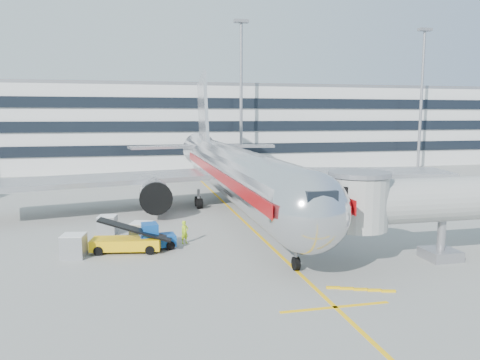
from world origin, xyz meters
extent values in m
plane|color=gray|center=(0.00, 0.00, 0.00)|extent=(180.00, 180.00, 0.00)
cube|color=#FFB90D|center=(0.00, 10.00, 0.01)|extent=(0.25, 70.00, 0.01)
cube|color=#FFB90D|center=(0.00, -14.00, 0.01)|extent=(6.00, 0.25, 0.01)
cylinder|color=silver|center=(0.00, 8.00, 4.20)|extent=(5.00, 36.00, 5.00)
sphere|color=silver|center=(0.00, -10.00, 4.20)|extent=(5.00, 5.00, 5.00)
cone|color=silver|center=(0.00, 31.00, 4.80)|extent=(5.00, 10.00, 5.00)
cube|color=black|center=(0.00, -11.50, 5.33)|extent=(1.80, 1.20, 0.90)
cube|color=#B7B7BC|center=(13.00, 13.50, 3.40)|extent=(24.95, 12.07, 0.50)
cube|color=#B7B7BC|center=(-13.00, 13.50, 3.40)|extent=(24.95, 12.07, 0.50)
cylinder|color=#99999E|center=(8.00, 10.00, 2.20)|extent=(3.00, 4.20, 3.00)
cylinder|color=#99999E|center=(-8.00, 10.00, 2.20)|extent=(3.00, 4.20, 3.00)
cylinder|color=black|center=(8.00, 8.00, 2.20)|extent=(3.10, 0.50, 3.10)
cylinder|color=black|center=(-8.00, 8.00, 2.20)|extent=(3.10, 0.50, 3.10)
cube|color=#B7B7BC|center=(0.00, 31.50, 9.20)|extent=(0.45, 9.39, 13.72)
cube|color=#B7B7BC|center=(5.50, 32.00, 5.40)|extent=(10.41, 4.94, 0.35)
cube|color=#B7B7BC|center=(-5.50, 32.00, 5.40)|extent=(10.41, 4.94, 0.35)
cylinder|color=gray|center=(0.00, -8.00, 0.90)|extent=(0.24, 0.24, 1.80)
cylinder|color=black|center=(0.00, -8.00, 0.45)|extent=(0.35, 0.90, 0.90)
cylinder|color=gray|center=(3.20, 14.00, 1.00)|extent=(0.30, 0.30, 2.00)
cylinder|color=gray|center=(-3.20, 14.00, 1.00)|extent=(0.30, 0.30, 2.00)
cube|color=#A40B0F|center=(2.52, 8.00, 4.50)|extent=(0.06, 38.00, 0.90)
cube|color=#A40B0F|center=(-2.52, 8.00, 4.50)|extent=(0.06, 38.00, 0.90)
cylinder|color=#A8A8A3|center=(10.50, -8.00, 4.20)|extent=(13.00, 3.00, 3.00)
cylinder|color=#A8A8A3|center=(4.20, -8.00, 4.20)|extent=(3.80, 3.80, 3.40)
cylinder|color=gray|center=(4.20, -8.00, 6.10)|extent=(4.00, 4.00, 0.30)
cube|color=black|center=(2.90, -8.00, 4.20)|extent=(1.40, 2.60, 2.60)
cylinder|color=gray|center=(10.50, -8.00, 1.60)|extent=(0.56, 0.56, 3.20)
cube|color=gray|center=(10.50, -8.00, 0.35)|extent=(2.20, 2.20, 0.70)
cylinder|color=black|center=(9.60, -8.00, 0.35)|extent=(0.35, 0.70, 0.70)
cylinder|color=black|center=(11.40, -8.00, 0.35)|extent=(0.35, 0.70, 0.70)
cube|color=silver|center=(0.00, 58.00, 7.50)|extent=(150.00, 24.00, 15.00)
cube|color=black|center=(0.00, 45.90, 4.00)|extent=(150.00, 0.30, 1.80)
cube|color=black|center=(0.00, 45.90, 8.00)|extent=(150.00, 0.30, 1.80)
cube|color=black|center=(0.00, 45.90, 12.00)|extent=(150.00, 0.30, 1.80)
cube|color=gray|center=(0.00, 58.00, 15.30)|extent=(150.00, 24.00, 0.60)
cylinder|color=gray|center=(8.00, 42.00, 12.50)|extent=(0.50, 0.50, 25.00)
cube|color=gray|center=(8.00, 42.00, 25.20)|extent=(2.40, 1.20, 0.50)
cylinder|color=gray|center=(42.00, 42.00, 12.50)|extent=(0.50, 0.50, 25.00)
cube|color=gray|center=(42.00, 42.00, 25.20)|extent=(2.40, 1.20, 0.50)
cube|color=#F1B50A|center=(-10.64, -1.35, 0.62)|extent=(5.20, 2.60, 0.79)
cube|color=black|center=(-10.64, -1.35, 1.64)|extent=(5.35, 2.09, 1.73)
cylinder|color=black|center=(-12.29, -0.27, 0.34)|extent=(0.72, 0.42, 0.68)
cylinder|color=black|center=(-12.55, -1.83, 0.34)|extent=(0.72, 0.42, 0.68)
cylinder|color=black|center=(-8.73, -0.87, 0.34)|extent=(0.72, 0.42, 0.68)
cylinder|color=black|center=(-8.99, -2.43, 0.34)|extent=(0.72, 0.42, 0.68)
cube|color=#0D418F|center=(-8.37, -0.95, 0.60)|extent=(2.73, 1.75, 0.83)
cube|color=#0D418F|center=(-8.92, -1.01, 1.43)|extent=(1.25, 1.50, 1.02)
cube|color=black|center=(-8.92, -1.01, 1.76)|extent=(1.14, 1.31, 0.09)
cylinder|color=black|center=(-9.27, -0.35, 0.32)|extent=(0.67, 0.35, 0.65)
cylinder|color=black|center=(-9.12, -1.73, 0.32)|extent=(0.67, 0.35, 0.65)
cylinder|color=black|center=(-7.62, -0.17, 0.32)|extent=(0.67, 0.35, 0.65)
cylinder|color=black|center=(-7.47, -1.55, 0.32)|extent=(0.67, 0.35, 0.65)
cube|color=#A6A8AD|center=(-14.19, -1.92, 0.80)|extent=(1.77, 1.77, 1.59)
cube|color=white|center=(-14.19, -1.92, 1.61)|extent=(1.77, 1.77, 0.06)
cube|color=#A6A8AD|center=(-12.22, 4.35, 0.75)|extent=(1.70, 1.70, 1.50)
cube|color=white|center=(-12.22, 4.35, 1.52)|extent=(1.70, 1.70, 0.06)
cube|color=#A6A8AD|center=(-9.50, 0.90, 0.79)|extent=(1.96, 1.96, 1.58)
cube|color=white|center=(-9.50, 0.90, 1.60)|extent=(1.96, 1.96, 0.06)
imported|color=#B2E217|center=(-6.25, -0.06, 0.90)|extent=(0.78, 0.71, 1.79)
camera|label=1|loc=(-9.96, -35.34, 9.82)|focal=35.00mm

